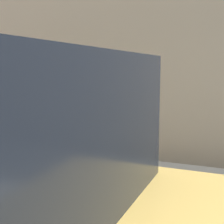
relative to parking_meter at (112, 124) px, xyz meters
name	(u,v)px	position (x,y,z in m)	size (l,w,h in m)	color
sidewalk	(169,202)	(0.42, 0.88, -1.11)	(24.00, 2.80, 0.14)	#ADAAA3
parking_meter	(112,124)	(0.00, 0.00, 0.00)	(0.22, 0.15, 1.44)	gray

